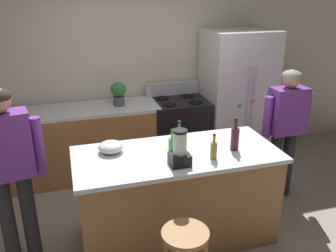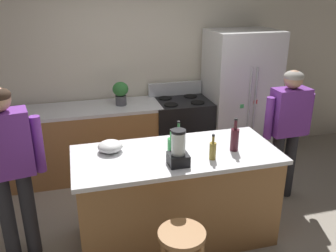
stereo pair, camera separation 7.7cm
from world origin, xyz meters
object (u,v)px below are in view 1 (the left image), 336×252
at_px(bottle_vinegar, 214,150).
at_px(bottle_wine, 235,138).
at_px(refrigerator, 237,97).
at_px(bottle_olive_oil, 179,139).
at_px(kitchen_island, 177,196).
at_px(person_by_island_left, 9,163).
at_px(blender_appliance, 180,150).
at_px(stove_range, 178,132).
at_px(potted_plant, 118,92).
at_px(person_by_sink_right, 286,123).
at_px(bar_stool, 185,248).
at_px(mixing_bowl, 111,147).
at_px(bottle_soda, 172,146).

bearing_deg(bottle_vinegar, bottle_wine, 24.46).
distance_m(refrigerator, bottle_olive_oil, 1.93).
distance_m(kitchen_island, refrigerator, 2.06).
relative_size(person_by_island_left, blender_appliance, 5.07).
height_order(refrigerator, stove_range, refrigerator).
relative_size(kitchen_island, bottle_olive_oil, 6.87).
xyz_separation_m(kitchen_island, bottle_vinegar, (0.27, -0.21, 0.55)).
xyz_separation_m(person_by_island_left, potted_plant, (1.15, 1.45, 0.12)).
height_order(person_by_sink_right, blender_appliance, person_by_sink_right).
height_order(kitchen_island, stove_range, stove_range).
xyz_separation_m(person_by_sink_right, bottle_olive_oil, (-1.37, -0.32, 0.11)).
bearing_deg(bottle_wine, bar_stool, -135.79).
bearing_deg(stove_range, kitchen_island, -108.39).
height_order(potted_plant, bottle_olive_oil, potted_plant).
bearing_deg(mixing_bowl, potted_plant, 77.90).
bearing_deg(mixing_bowl, bar_stool, -67.67).
xyz_separation_m(potted_plant, bottle_vinegar, (0.56, -1.76, -0.09)).
bearing_deg(person_by_sink_right, person_by_island_left, -173.87).
distance_m(person_by_island_left, bottle_olive_oil, 1.49).
bearing_deg(potted_plant, bottle_olive_oil, -77.27).
distance_m(refrigerator, person_by_island_left, 3.12).
bearing_deg(person_by_sink_right, bottle_vinegar, -151.87).
relative_size(bar_stool, potted_plant, 2.22).
xyz_separation_m(bottle_olive_oil, mixing_bowl, (-0.62, 0.10, -0.05)).
height_order(kitchen_island, person_by_island_left, person_by_island_left).
relative_size(kitchen_island, refrigerator, 1.04).
distance_m(bottle_olive_oil, mixing_bowl, 0.63).
bearing_deg(bottle_vinegar, blender_appliance, -175.81).
distance_m(person_by_island_left, bottle_soda, 1.39).
bearing_deg(kitchen_island, bottle_wine, -9.32).
height_order(potted_plant, bottle_vinegar, potted_plant).
xyz_separation_m(refrigerator, blender_appliance, (-1.40, -1.73, 0.15)).
distance_m(bar_stool, bottle_vinegar, 0.89).
relative_size(bar_stool, mixing_bowl, 2.88).
xyz_separation_m(kitchen_island, stove_range, (0.51, 1.52, 0.01)).
xyz_separation_m(potted_plant, bottle_olive_oil, (0.33, -1.47, -0.07)).
bearing_deg(bottle_vinegar, mixing_bowl, 155.43).
relative_size(bottle_soda, bottle_vinegar, 1.08).
distance_m(kitchen_island, potted_plant, 1.70).
relative_size(bottle_soda, bottle_wine, 0.81).
distance_m(person_by_sink_right, bottle_olive_oil, 1.41).
xyz_separation_m(potted_plant, blender_appliance, (0.24, -1.78, -0.04)).
bearing_deg(potted_plant, mixing_bowl, -102.10).
relative_size(bottle_olive_oil, bottle_wine, 0.87).
relative_size(blender_appliance, bottle_wine, 1.01).
bearing_deg(refrigerator, bottle_wine, -117.21).
bearing_deg(refrigerator, potted_plant, 178.24).
distance_m(stove_range, person_by_sink_right, 1.51).
xyz_separation_m(blender_appliance, bottle_vinegar, (0.32, 0.02, -0.05)).
xyz_separation_m(refrigerator, bottle_olive_oil, (-1.30, -1.42, 0.12)).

